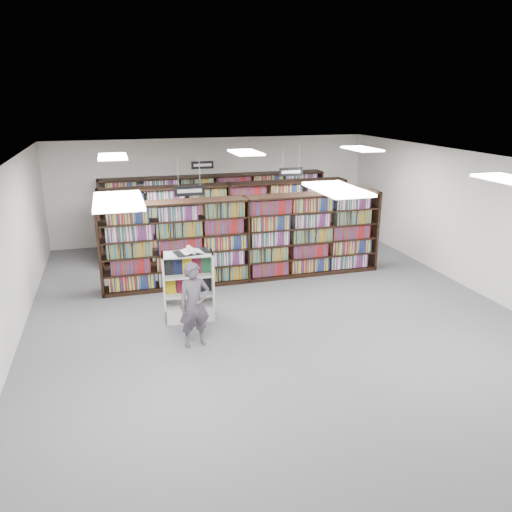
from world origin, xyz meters
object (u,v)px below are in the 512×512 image
object	(u,v)px
bookshelf_row_near	(246,239)
shopper	(194,305)
open_book	(192,251)
endcap_display	(189,296)

from	to	relation	value
bookshelf_row_near	shopper	xyz separation A→B (m)	(-1.81, -3.09, -0.25)
open_book	shopper	size ratio (longest dim) A/B	0.48
open_book	shopper	bearing A→B (deg)	-108.47
bookshelf_row_near	open_book	bearing A→B (deg)	-130.61
endcap_display	shopper	world-z (taller)	shopper
open_book	endcap_display	bearing A→B (deg)	156.93
open_book	shopper	world-z (taller)	shopper
bookshelf_row_near	shopper	distance (m)	3.58
endcap_display	shopper	size ratio (longest dim) A/B	0.89
endcap_display	shopper	xyz separation A→B (m)	(-0.07, -1.20, 0.32)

